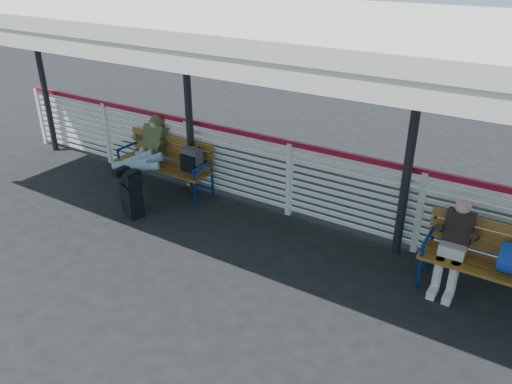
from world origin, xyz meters
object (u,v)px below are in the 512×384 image
Objects in this scene: bench_left at (173,159)px; companion_person at (454,245)px; traveler_man at (144,157)px; luggage_stack at (131,191)px.

companion_person reaches higher than bench_left.
traveler_man is (-0.32, -0.36, 0.10)m from bench_left.
luggage_stack is 0.80m from traveler_man.
luggage_stack is at bearing -170.72° from companion_person.
companion_person is at bearing 0.99° from traveler_man.
companion_person reaches higher than luggage_stack.
traveler_man is at bearing -179.01° from companion_person.
bench_left is 1.57× the size of companion_person.
bench_left is at bearing 176.61° from companion_person.
bench_left is 4.67m from companion_person.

